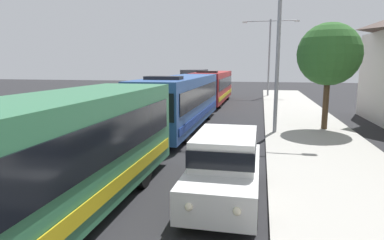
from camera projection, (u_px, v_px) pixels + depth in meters
The scene contains 8 objects.
bus_lead at pixel (45, 160), 7.18m from camera, with size 2.58×11.12×3.21m.
bus_second_in_line at pixel (182, 100), 19.41m from camera, with size 2.58×12.07×3.21m.
bus_middle at pixel (213, 86), 31.91m from camera, with size 2.58×11.75×3.21m.
white_suv at pixel (225, 164), 9.05m from camera, with size 1.86×4.73×1.90m.
box_truck_oncoming at pixel (194, 82), 38.94m from camera, with size 2.35×7.24×3.15m.
streetlamp_mid at pixel (279, 34), 16.94m from camera, with size 6.16×0.28×8.40m.
streetlamp_far at pixel (269, 49), 37.68m from camera, with size 6.33×0.28×8.70m.
roadside_tree at pixel (329, 55), 17.95m from camera, with size 3.43×3.43×5.89m.
Camera 1 is at (3.30, 6.92, 3.77)m, focal length 30.60 mm.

